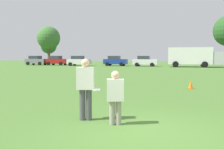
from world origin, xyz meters
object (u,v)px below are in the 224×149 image
(parked_car_near_left, at_px, (36,60))
(player_thrower, at_px, (85,86))
(traffic_cone, at_px, (191,85))
(parked_car_mid_left, at_px, (57,60))
(frisbee, at_px, (96,89))
(parked_car_mid_right, at_px, (115,61))
(box_truck, at_px, (194,56))
(parked_car_near_right, at_px, (145,61))
(parked_car_center, at_px, (79,61))
(player_defender, at_px, (115,95))

(parked_car_near_left, bearing_deg, player_thrower, -55.04)
(player_thrower, height_order, traffic_cone, player_thrower)
(traffic_cone, distance_m, parked_car_mid_left, 37.66)
(frisbee, xyz_separation_m, parked_car_mid_left, (-21.51, 36.81, 0.02))
(player_thrower, distance_m, frisbee, 0.33)
(frisbee, distance_m, parked_car_mid_right, 38.23)
(parked_car_mid_right, bearing_deg, traffic_cone, -66.63)
(box_truck, bearing_deg, player_thrower, -96.65)
(parked_car_mid_left, height_order, parked_car_near_right, same)
(parked_car_near_left, height_order, parked_car_mid_left, same)
(parked_car_near_left, bearing_deg, parked_car_center, -5.87)
(parked_car_mid_left, height_order, box_truck, box_truck)
(box_truck, bearing_deg, parked_car_near_right, 173.41)
(box_truck, bearing_deg, traffic_cone, -92.22)
(parked_car_mid_left, distance_m, parked_car_center, 5.47)
(player_thrower, bearing_deg, traffic_cone, 69.03)
(player_defender, bearing_deg, parked_car_mid_right, 105.54)
(player_defender, xyz_separation_m, frisbee, (-0.65, 0.28, 0.09))
(parked_car_near_left, bearing_deg, frisbee, -54.68)
(player_defender, distance_m, parked_car_near_right, 37.34)
(player_thrower, bearing_deg, parked_car_near_left, 124.96)
(player_defender, xyz_separation_m, box_truck, (3.21, 36.08, 0.93))
(parked_car_center, bearing_deg, parked_car_mid_right, 13.46)
(parked_car_near_left, height_order, box_truck, box_truck)
(parked_car_mid_left, relative_size, parked_car_mid_right, 1.00)
(traffic_cone, height_order, parked_car_center, parked_car_center)
(parked_car_mid_right, bearing_deg, parked_car_mid_left, -179.19)
(parked_car_mid_left, bearing_deg, parked_car_mid_right, 0.81)
(parked_car_near_left, bearing_deg, parked_car_mid_left, 5.47)
(player_thrower, relative_size, parked_car_near_right, 0.42)
(player_defender, distance_m, parked_car_center, 39.48)
(player_thrower, height_order, parked_car_mid_left, parked_car_mid_left)
(player_thrower, height_order, box_truck, box_truck)
(player_defender, height_order, parked_car_mid_right, parked_car_mid_right)
(player_thrower, relative_size, parked_car_mid_right, 0.42)
(player_thrower, distance_m, parked_car_mid_left, 42.52)
(traffic_cone, bearing_deg, player_defender, -104.41)
(parked_car_near_right, bearing_deg, player_defender, -82.45)
(parked_car_mid_right, height_order, parked_car_near_right, same)
(player_defender, distance_m, parked_car_mid_right, 38.67)
(player_defender, xyz_separation_m, parked_car_mid_left, (-22.16, 37.09, 0.10))
(parked_car_mid_left, distance_m, box_truck, 25.41)
(traffic_cone, height_order, parked_car_mid_left, parked_car_mid_left)
(parked_car_near_left, bearing_deg, traffic_cone, -44.76)
(frisbee, distance_m, parked_car_near_left, 44.61)
(parked_car_center, distance_m, parked_car_near_right, 12.04)
(traffic_cone, distance_m, parked_car_near_right, 29.55)
(traffic_cone, bearing_deg, parked_car_mid_right, 113.37)
(parked_car_mid_left, xyz_separation_m, parked_car_center, (5.29, -1.39, 0.00))
(parked_car_center, height_order, parked_car_mid_right, same)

